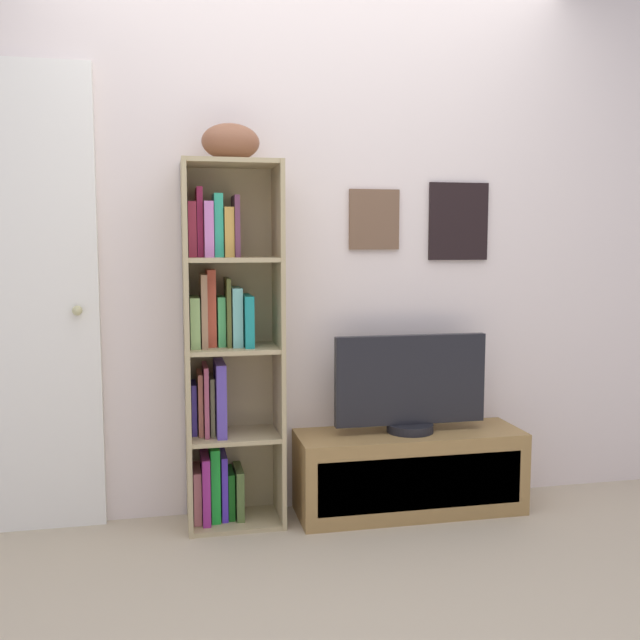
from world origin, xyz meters
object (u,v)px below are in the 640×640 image
tv_stand (410,472)px  door (9,302)px  bookshelf (224,353)px  television (411,385)px  football (231,142)px

tv_stand → door: size_ratio=0.52×
bookshelf → tv_stand: bookshelf is taller
television → door: bearing=175.1°
football → tv_stand: size_ratio=0.24×
television → door: door is taller
bookshelf → door: bearing=174.5°
football → door: size_ratio=0.12×
bookshelf → television: 0.88m
bookshelf → football: (0.04, -0.03, 0.93)m
bookshelf → football: 0.93m
tv_stand → television: size_ratio=1.48×
bookshelf → television: size_ratio=2.25×
bookshelf → television: (0.86, -0.06, -0.17)m
football → television: football is taller
tv_stand → television: 0.42m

